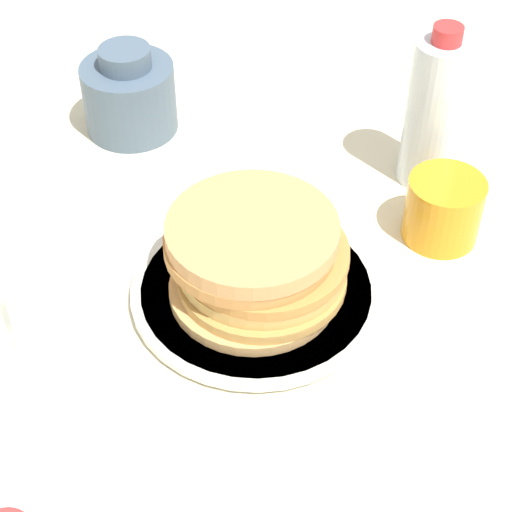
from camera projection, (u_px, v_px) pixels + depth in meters
ground_plane at (234, 288)px, 0.85m from camera, size 4.00×4.00×0.00m
plate at (256, 290)px, 0.84m from camera, size 0.25×0.25×0.01m
pancake_stack at (257, 258)px, 0.81m from camera, size 0.18×0.18×0.08m
juice_glass at (443, 209)px, 0.89m from camera, size 0.08×0.08×0.07m
cream_jug at (129, 95)px, 1.02m from camera, size 0.11×0.11×0.11m
water_bottle_mid at (434, 112)px, 0.92m from camera, size 0.06×0.06×0.19m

